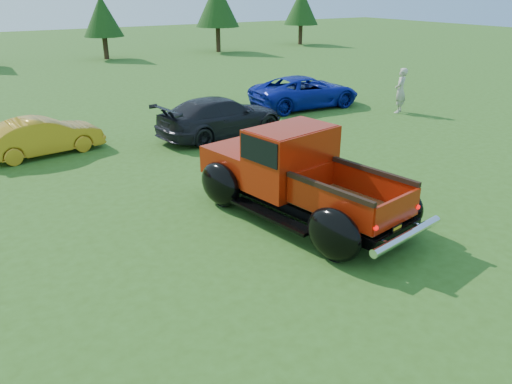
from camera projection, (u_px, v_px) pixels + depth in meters
name	position (u px, v px, depth m)	size (l,w,h in m)	color
ground	(248.00, 249.00, 10.13)	(120.00, 120.00, 0.00)	#2D5017
tree_mid_right	(102.00, 16.00, 35.45)	(2.82, 2.82, 4.40)	#332114
tree_east	(217.00, 4.00, 39.20)	(3.46, 3.46, 5.40)	#332114
tree_far_east	(301.00, 7.00, 44.54)	(3.07, 3.07, 4.80)	#332114
pickup_truck	(290.00, 173.00, 11.47)	(3.35, 5.77, 2.04)	black
show_car_yellow	(43.00, 136.00, 15.62)	(1.25, 3.57, 1.18)	#C78A1A
show_car_grey	(221.00, 117.00, 17.54)	(1.93, 4.74, 1.38)	black
show_car_blue	(305.00, 92.00, 21.76)	(2.25, 4.88, 1.36)	#0D198F
spectator	(400.00, 91.00, 20.71)	(0.67, 0.44, 1.85)	#ABA694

